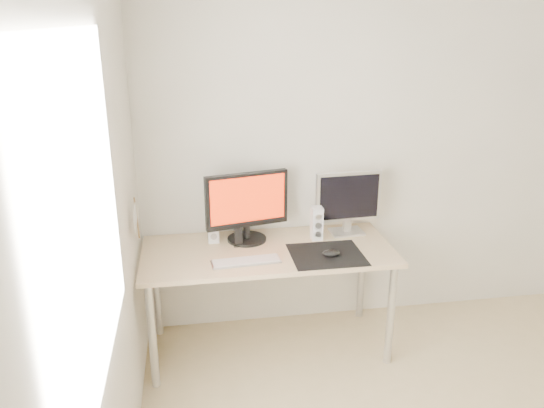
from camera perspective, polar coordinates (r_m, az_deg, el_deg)
wall_back at (r=3.81m, az=12.71°, el=5.60°), size 3.50×0.00×3.50m
wall_left at (r=1.93m, az=-18.74°, el=-8.75°), size 0.00×3.50×3.50m
window_pane at (r=1.83m, az=-19.21°, el=-1.78°), size 0.00×1.30×1.30m
mousepad at (r=3.34m, az=5.89°, el=-5.44°), size 0.45×0.40×0.00m
mouse at (r=3.31m, az=6.38°, el=-5.28°), size 0.11×0.07×0.04m
desk at (r=3.43m, az=-0.41°, el=-6.07°), size 1.60×0.70×0.73m
main_monitor at (r=3.44m, az=-2.72°, el=-0.05°), size 0.55×0.31×0.47m
second_monitor at (r=3.60m, az=8.19°, el=0.45°), size 0.45×0.17×0.43m
speaker_left at (r=3.49m, az=-6.36°, el=-2.32°), size 0.07×0.09×0.22m
speaker_right at (r=3.52m, az=4.83°, el=-2.08°), size 0.07×0.09×0.22m
keyboard at (r=3.22m, az=-2.80°, el=-6.17°), size 0.43×0.15×0.02m
phone_dock at (r=3.44m, az=-3.61°, el=-3.94°), size 0.07×0.06×0.12m
pennant at (r=3.13m, az=-14.44°, el=-1.43°), size 0.01×0.23×0.29m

